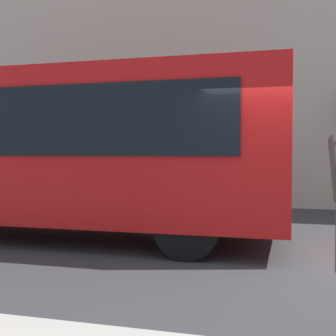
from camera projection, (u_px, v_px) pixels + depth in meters
ground_plane at (291, 259)px, 6.77m from camera, size 60.00×60.00×0.00m
building_facade_far at (294, 2)px, 13.11m from camera, size 28.00×1.55×12.00m
red_bus at (44, 148)px, 8.50m from camera, size 9.05×2.54×3.08m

